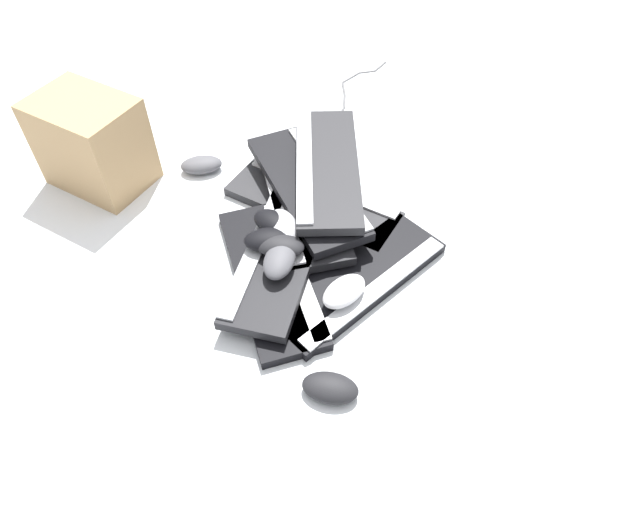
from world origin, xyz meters
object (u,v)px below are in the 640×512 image
keyboard_1 (272,276)px  mouse_4 (330,388)px  keyboard_5 (326,167)px  mouse_3 (268,240)px  mouse_0 (201,165)px  mouse_2 (344,291)px  mouse_5 (283,226)px  keyboard_3 (301,201)px  cardboard_box (92,143)px  keyboard_0 (313,203)px  mouse_6 (275,222)px  mouse_1 (280,246)px  keyboard_2 (358,280)px  keyboard_6 (280,254)px  mouse_7 (279,260)px  keyboard_4 (307,186)px

keyboard_1 → mouse_4: (-0.25, -0.18, 0.01)m
keyboard_5 → mouse_3: bearing=160.7°
mouse_0 → mouse_4: bearing=108.0°
mouse_2 → mouse_5: mouse_5 is taller
mouse_0 → mouse_2: bearing=120.2°
keyboard_3 → cardboard_box: cardboard_box is taller
keyboard_0 → mouse_6: size_ratio=4.23×
mouse_1 → keyboard_1: bearing=67.7°
mouse_5 → mouse_0: bearing=-158.5°
keyboard_1 → keyboard_5: (0.29, -0.07, 0.09)m
keyboard_2 → mouse_5: bearing=69.8°
keyboard_5 → mouse_4: 0.56m
keyboard_6 → mouse_3: mouse_3 is taller
mouse_2 → keyboard_2: bearing=15.8°
mouse_1 → mouse_5: size_ratio=1.00×
keyboard_6 → mouse_4: 0.34m
mouse_0 → mouse_1: mouse_1 is taller
keyboard_3 → keyboard_0: bearing=-35.7°
keyboard_1 → mouse_7: 0.07m
mouse_3 → keyboard_0: bearing=-123.1°
mouse_2 → mouse_4: bearing=-143.5°
mouse_4 → mouse_7: size_ratio=1.00×
keyboard_5 → mouse_2: (-0.33, -0.10, -0.05)m
keyboard_2 → keyboard_1: bearing=97.3°
keyboard_2 → mouse_2: 0.08m
keyboard_1 → mouse_3: (0.05, 0.02, 0.07)m
keyboard_3 → mouse_0: size_ratio=4.20×
mouse_5 → keyboard_0: bearing=138.4°
keyboard_1 → keyboard_4: size_ratio=1.03×
mouse_1 → mouse_3: 0.03m
keyboard_4 → keyboard_6: (-0.20, 0.02, -0.03)m
keyboard_0 → keyboard_5: 0.10m
keyboard_4 → cardboard_box: (0.00, 0.55, 0.04)m
keyboard_3 → mouse_4: size_ratio=4.20×
keyboard_1 → mouse_5: 0.11m
keyboard_4 → mouse_5: 0.16m
keyboard_2 → mouse_0: bearing=56.9°
mouse_3 → mouse_0: bearing=-64.4°
mouse_1 → mouse_7: size_ratio=1.00×
keyboard_3 → mouse_3: bearing=168.5°
mouse_7 → cardboard_box: size_ratio=0.44×
mouse_2 → mouse_5: (0.13, 0.16, 0.03)m
mouse_2 → keyboard_0: bearing=57.5°
cardboard_box → keyboard_5: bearing=-86.3°
keyboard_4 → mouse_6: (-0.14, 0.05, 0.01)m
keyboard_1 → keyboard_2: same height
keyboard_4 → mouse_3: (-0.20, 0.05, 0.01)m
keyboard_3 → mouse_6: size_ratio=4.20×
mouse_3 → mouse_6: bearing=-107.7°
keyboard_0 → mouse_2: mouse_2 is taller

